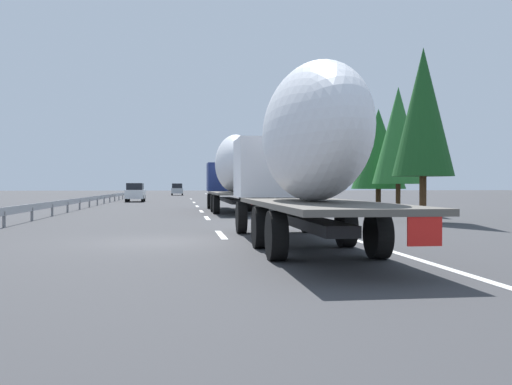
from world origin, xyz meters
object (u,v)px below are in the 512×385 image
truck_lead (233,169)px  truck_trailing (302,150)px  car_white_van (135,192)px  car_silver_hatch (177,189)px  road_sign (248,179)px

truck_lead → truck_trailing: bearing=-180.0°
car_white_van → car_silver_hatch: size_ratio=0.95×
truck_lead → car_white_van: size_ratio=3.18×
car_white_van → road_sign: (-4.66, -10.48, 1.22)m
truck_trailing → car_silver_hatch: size_ratio=2.87×
car_white_van → truck_lead: bearing=-162.2°
truck_trailing → car_silver_hatch: truck_trailing is taller
truck_trailing → car_silver_hatch: bearing=2.5°
truck_lead → truck_trailing: (-19.48, -0.00, -0.05)m
truck_lead → truck_trailing: 19.48m
truck_lead → car_white_van: bearing=17.8°
car_white_van → car_silver_hatch: car_silver_hatch is taller
truck_lead → car_silver_hatch: 60.59m
truck_lead → car_silver_hatch: bearing=3.4°
car_white_van → car_silver_hatch: bearing=-5.9°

